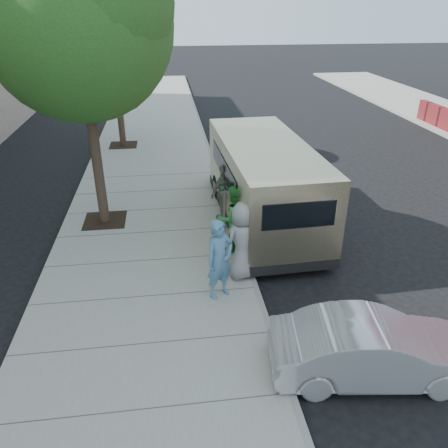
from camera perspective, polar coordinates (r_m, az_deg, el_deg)
The scene contains 12 objects.
ground at distance 11.13m, azimuth -4.67°, elevation -5.01°, with size 120.00×120.00×0.00m, color black.
sidewalk at distance 11.10m, azimuth -9.86°, elevation -4.98°, with size 5.00×60.00×0.15m, color gray.
curb_face at distance 11.23m, azimuth 2.68°, elevation -4.18°, with size 0.12×60.00×0.16m, color gray.
tree_near at distance 11.99m, azimuth -18.42°, elevation 24.20°, with size 4.62×4.60×7.53m.
tree_far at distance 19.55m, azimuth -14.39°, elevation 23.38°, with size 3.92×3.80×6.49m.
parking_meter at distance 11.94m, azimuth 0.04°, elevation 3.70°, with size 0.30×0.16×1.39m.
van at distance 12.58m, azimuth 5.09°, elevation 5.53°, with size 2.45×6.69×2.45m.
sedan at distance 8.19m, azimuth 18.93°, elevation -15.19°, with size 1.23×3.53×1.16m, color #B0B2B7.
person_officer at distance 9.21m, azimuth -0.57°, elevation -4.66°, with size 0.66×0.43×1.80m, color teal.
person_green_shirt at distance 10.98m, azimuth 1.21°, elevation 0.73°, with size 0.85×0.66×1.75m, color green.
person_gray_shirt at distance 9.86m, azimuth 2.41°, elevation -2.23°, with size 0.90×0.59×1.84m, color gray.
person_striped_polo at distance 12.61m, azimuth 0.05°, elevation 4.20°, with size 0.98×0.41×1.68m, color gray.
Camera 1 is at (-0.35, -9.43, 5.90)m, focal length 35.00 mm.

